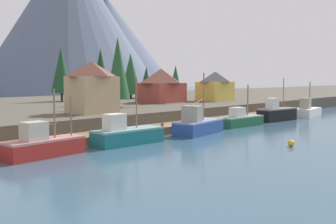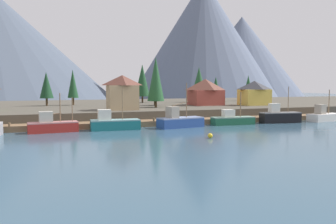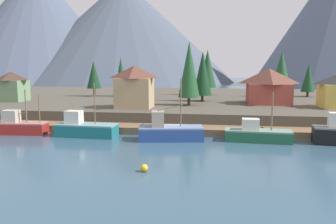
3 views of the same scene
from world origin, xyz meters
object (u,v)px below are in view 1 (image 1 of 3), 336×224
Objects in this scene: fishing_boat_green at (241,120)px; conifer_back_right at (176,78)px; channel_buoy at (291,143)px; fishing_boat_blue at (198,125)px; fishing_boat_teal at (126,135)px; conifer_far_left at (146,80)px; fishing_boat_white at (307,111)px; conifer_near_right at (101,73)px; house_yellow at (215,86)px; fishing_boat_red at (43,145)px; conifer_near_left at (118,68)px; house_red at (161,85)px; fishing_boat_black at (277,113)px; conifer_mid_right at (61,70)px; conifer_mid_left at (131,74)px; house_tan at (92,87)px.

conifer_back_right is at bearing 57.49° from fishing_boat_green.
fishing_boat_blue is at bearing 88.06° from channel_buoy.
fishing_boat_teal is at bearing -176.44° from fishing_boat_green.
conifer_far_left reaches higher than fishing_boat_green.
fishing_boat_white is 0.86× the size of conifer_near_right.
fishing_boat_white is 18.78m from house_yellow.
fishing_boat_teal is at bearing -156.48° from house_yellow.
fishing_boat_green is (32.70, -0.03, -0.17)m from fishing_boat_red.
house_red is at bearing 17.21° from conifer_near_left.
fishing_boat_black is 26.17m from channel_buoy.
fishing_boat_blue is at bearing -93.60° from conifer_near_left.
conifer_mid_right reaches higher than fishing_boat_green.
conifer_mid_right is at bearing 121.84° from fishing_boat_black.
conifer_mid_right reaches higher than house_red.
conifer_far_left is 57.79m from channel_buoy.
channel_buoy is at bearing -92.89° from conifer_near_left.
fishing_boat_red is at bearing -139.81° from conifer_mid_left.
conifer_near_left is 1.40× the size of conifer_back_right.
conifer_near_left is (-25.68, 0.04, 3.26)m from house_yellow.
house_red is 20.39m from conifer_mid_right.
conifer_near_left reaches higher than conifer_mid_left.
conifer_near_left reaches higher than channel_buoy.
fishing_boat_teal is at bearing 167.53° from fishing_boat_blue.
fishing_boat_blue is 0.76× the size of conifer_near_left.
conifer_back_right is at bearing 36.02° from fishing_boat_blue.
channel_buoy is at bearing -117.93° from conifer_far_left.
fishing_boat_green is 0.74× the size of conifer_near_left.
conifer_back_right is at bearing 9.10° from conifer_far_left.
house_tan is 0.69× the size of conifer_mid_left.
conifer_mid_right is (25.34, 37.47, 7.64)m from fishing_boat_red.
conifer_back_right is at bearing 2.11° from conifer_mid_right.
house_tan is at bearing 151.42° from fishing_boat_green.
fishing_boat_red is 1.05× the size of conifer_far_left.
conifer_back_right is at bearing 10.34° from conifer_mid_left.
fishing_boat_green is at bearing -71.60° from conifer_near_right.
house_yellow is 25.89m from conifer_near_left.
fishing_boat_black is at bearing -39.08° from conifer_near_left.
conifer_mid_left is at bearing 100.66° from fishing_boat_white.
fishing_boat_green is at bearing -31.80° from house_tan.
house_tan is (13.98, 11.57, 4.96)m from fishing_boat_red.
house_tan is at bearing -157.70° from house_red.
conifer_near_left is 1.05× the size of conifer_mid_right.
house_red is at bearing 45.30° from fishing_boat_blue.
conifer_near_left reaches higher than conifer_near_right.
fishing_boat_black is at bearing -106.61° from house_yellow.
conifer_far_left is at bearing 90.90° from house_yellow.
fishing_boat_green is at bearing -101.68° from house_red.
house_yellow is at bearing 23.56° from fishing_boat_blue.
channel_buoy is at bearing -37.62° from fishing_boat_red.
house_red is 0.78× the size of conifer_mid_left.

